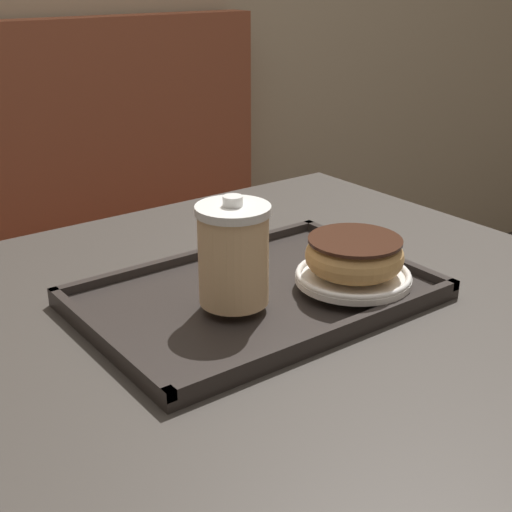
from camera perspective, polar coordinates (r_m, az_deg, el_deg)
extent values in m
cube|color=#38332D|center=(0.93, 1.89, -4.63)|extent=(0.92, 0.88, 0.03)
cube|color=#282321|center=(0.92, 0.00, -3.33)|extent=(0.44, 0.30, 0.01)
cube|color=#282321|center=(0.82, 6.07, -6.03)|extent=(0.44, 0.01, 0.01)
cube|color=#282321|center=(1.03, -4.82, 0.06)|extent=(0.44, 0.01, 0.01)
cube|color=#282321|center=(0.82, -12.09, -6.36)|extent=(0.01, 0.30, 0.01)
cube|color=#282321|center=(1.05, 9.38, 0.32)|extent=(0.01, 0.30, 0.01)
cylinder|color=#E0B784|center=(0.85, -1.95, -0.13)|extent=(0.08, 0.08, 0.11)
cylinder|color=white|center=(0.83, -2.01, 3.77)|extent=(0.09, 0.09, 0.01)
cylinder|color=white|center=(0.83, -2.02, 4.49)|extent=(0.02, 0.02, 0.01)
cylinder|color=white|center=(0.93, 7.77, -1.78)|extent=(0.15, 0.15, 0.01)
torus|color=white|center=(0.93, 7.79, -1.44)|extent=(0.15, 0.15, 0.01)
torus|color=tan|center=(0.92, 7.87, -0.01)|extent=(0.13, 0.13, 0.04)
cylinder|color=#381E14|center=(0.91, 7.94, 1.27)|extent=(0.12, 0.12, 0.00)
ellipsoid|color=silver|center=(0.97, -1.20, -0.62)|extent=(0.04, 0.04, 0.01)
cube|color=silver|center=(1.03, -0.23, 0.56)|extent=(0.08, 0.07, 0.00)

